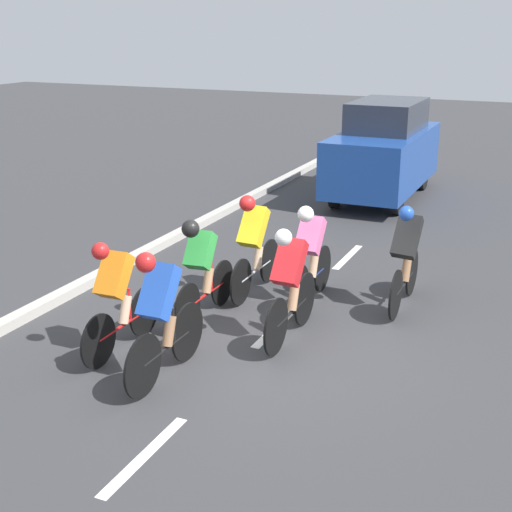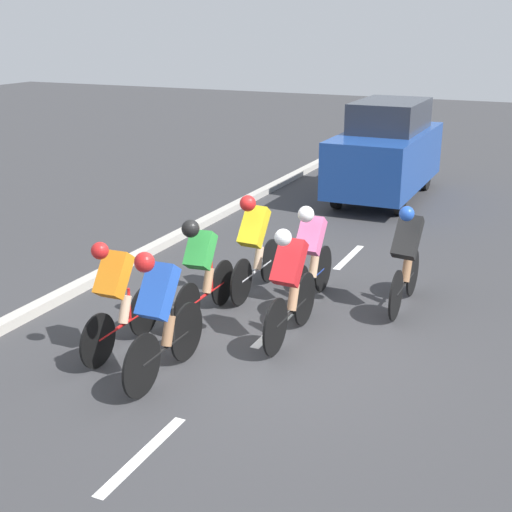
{
  "view_description": "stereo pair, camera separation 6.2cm",
  "coord_description": "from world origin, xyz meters",
  "px_view_note": "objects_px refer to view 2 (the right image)",
  "views": [
    {
      "loc": [
        -3.27,
        7.51,
        3.86
      ],
      "look_at": [
        0.29,
        -0.48,
        0.95
      ],
      "focal_mm": 50.0,
      "sensor_mm": 36.0,
      "label": 1
    },
    {
      "loc": [
        -3.33,
        7.48,
        3.86
      ],
      "look_at": [
        0.29,
        -0.48,
        0.95
      ],
      "focal_mm": 50.0,
      "sensor_mm": 36.0,
      "label": 2
    }
  ],
  "objects_px": {
    "cyclist_pink": "(311,252)",
    "cyclist_green": "(201,265)",
    "cyclist_blue": "(160,312)",
    "cyclist_red": "(290,282)",
    "cyclist_yellow": "(254,241)",
    "support_car": "(386,151)",
    "cyclist_orange": "(116,294)",
    "cyclist_black": "(406,255)"
  },
  "relations": [
    {
      "from": "support_car",
      "to": "cyclist_black",
      "type": "bearing_deg",
      "value": 107.12
    },
    {
      "from": "cyclist_blue",
      "to": "cyclist_pink",
      "type": "xyz_separation_m",
      "value": [
        -0.72,
        -2.81,
        -0.04
      ]
    },
    {
      "from": "cyclist_blue",
      "to": "cyclist_pink",
      "type": "bearing_deg",
      "value": -104.33
    },
    {
      "from": "cyclist_red",
      "to": "cyclist_black",
      "type": "bearing_deg",
      "value": -122.92
    },
    {
      "from": "cyclist_blue",
      "to": "cyclist_pink",
      "type": "distance_m",
      "value": 2.9
    },
    {
      "from": "cyclist_green",
      "to": "support_car",
      "type": "height_order",
      "value": "support_car"
    },
    {
      "from": "cyclist_orange",
      "to": "support_car",
      "type": "bearing_deg",
      "value": -95.56
    },
    {
      "from": "cyclist_yellow",
      "to": "cyclist_orange",
      "type": "distance_m",
      "value": 2.53
    },
    {
      "from": "cyclist_red",
      "to": "cyclist_orange",
      "type": "height_order",
      "value": "cyclist_red"
    },
    {
      "from": "cyclist_yellow",
      "to": "cyclist_orange",
      "type": "relative_size",
      "value": 1.04
    },
    {
      "from": "cyclist_green",
      "to": "support_car",
      "type": "relative_size",
      "value": 0.41
    },
    {
      "from": "cyclist_red",
      "to": "cyclist_pink",
      "type": "bearing_deg",
      "value": -81.47
    },
    {
      "from": "cyclist_yellow",
      "to": "support_car",
      "type": "distance_m",
      "value": 6.66
    },
    {
      "from": "cyclist_pink",
      "to": "cyclist_green",
      "type": "distance_m",
      "value": 1.59
    },
    {
      "from": "cyclist_orange",
      "to": "cyclist_black",
      "type": "distance_m",
      "value": 3.97
    },
    {
      "from": "cyclist_pink",
      "to": "cyclist_green",
      "type": "relative_size",
      "value": 1.0
    },
    {
      "from": "cyclist_pink",
      "to": "cyclist_orange",
      "type": "bearing_deg",
      "value": 57.27
    },
    {
      "from": "cyclist_blue",
      "to": "cyclist_red",
      "type": "relative_size",
      "value": 0.98
    },
    {
      "from": "cyclist_red",
      "to": "support_car",
      "type": "bearing_deg",
      "value": -83.74
    },
    {
      "from": "cyclist_blue",
      "to": "support_car",
      "type": "relative_size",
      "value": 0.41
    },
    {
      "from": "cyclist_pink",
      "to": "cyclist_orange",
      "type": "height_order",
      "value": "cyclist_pink"
    },
    {
      "from": "cyclist_yellow",
      "to": "cyclist_orange",
      "type": "bearing_deg",
      "value": 74.17
    },
    {
      "from": "support_car",
      "to": "cyclist_pink",
      "type": "bearing_deg",
      "value": 95.82
    },
    {
      "from": "support_car",
      "to": "cyclist_yellow",
      "type": "bearing_deg",
      "value": 88.33
    },
    {
      "from": "cyclist_black",
      "to": "cyclist_orange",
      "type": "bearing_deg",
      "value": 44.84
    },
    {
      "from": "cyclist_black",
      "to": "cyclist_green",
      "type": "relative_size",
      "value": 1.02
    },
    {
      "from": "cyclist_red",
      "to": "cyclist_black",
      "type": "relative_size",
      "value": 1.01
    },
    {
      "from": "cyclist_blue",
      "to": "cyclist_red",
      "type": "xyz_separation_m",
      "value": [
        -0.91,
        -1.54,
        -0.03
      ]
    },
    {
      "from": "cyclist_pink",
      "to": "cyclist_black",
      "type": "xyz_separation_m",
      "value": [
        -1.26,
        -0.37,
        0.01
      ]
    },
    {
      "from": "cyclist_black",
      "to": "support_car",
      "type": "relative_size",
      "value": 0.41
    },
    {
      "from": "cyclist_blue",
      "to": "support_car",
      "type": "xyz_separation_m",
      "value": [
        -0.04,
        -9.46,
        0.26
      ]
    },
    {
      "from": "cyclist_yellow",
      "to": "cyclist_green",
      "type": "height_order",
      "value": "cyclist_yellow"
    },
    {
      "from": "cyclist_pink",
      "to": "cyclist_green",
      "type": "height_order",
      "value": "cyclist_pink"
    },
    {
      "from": "cyclist_blue",
      "to": "cyclist_green",
      "type": "height_order",
      "value": "cyclist_blue"
    },
    {
      "from": "cyclist_yellow",
      "to": "cyclist_blue",
      "type": "height_order",
      "value": "cyclist_blue"
    },
    {
      "from": "cyclist_green",
      "to": "support_car",
      "type": "xyz_separation_m",
      "value": [
        -0.45,
        -7.78,
        0.31
      ]
    },
    {
      "from": "cyclist_red",
      "to": "cyclist_black",
      "type": "xyz_separation_m",
      "value": [
        -1.07,
        -1.65,
        0.0
      ]
    },
    {
      "from": "cyclist_orange",
      "to": "cyclist_black",
      "type": "height_order",
      "value": "cyclist_black"
    },
    {
      "from": "cyclist_yellow",
      "to": "support_car",
      "type": "relative_size",
      "value": 0.42
    },
    {
      "from": "cyclist_green",
      "to": "cyclist_red",
      "type": "bearing_deg",
      "value": 173.66
    },
    {
      "from": "cyclist_red",
      "to": "cyclist_blue",
      "type": "bearing_deg",
      "value": 59.4
    },
    {
      "from": "cyclist_orange",
      "to": "cyclist_green",
      "type": "bearing_deg",
      "value": -108.6
    }
  ]
}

